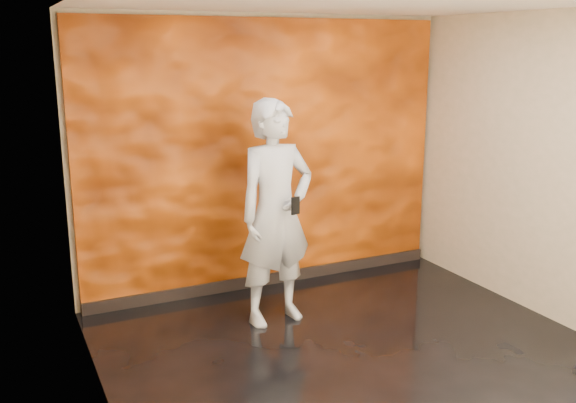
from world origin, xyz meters
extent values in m
cube|color=black|center=(0.00, 0.00, -0.01)|extent=(4.00, 4.00, 0.01)
cube|color=tan|center=(0.00, 2.00, 1.40)|extent=(4.00, 0.02, 2.80)
cube|color=tan|center=(-2.00, 0.00, 1.40)|extent=(0.02, 4.00, 2.80)
cube|color=tan|center=(2.00, 0.00, 1.40)|extent=(0.02, 4.00, 2.80)
cube|color=white|center=(0.00, 0.00, 2.80)|extent=(4.00, 4.00, 0.01)
cube|color=orange|center=(0.00, 1.96, 1.38)|extent=(3.90, 0.06, 2.75)
cube|color=black|center=(0.00, 1.92, 0.06)|extent=(3.90, 0.04, 0.12)
imported|color=#9397A2|center=(-0.32, 1.07, 1.02)|extent=(0.80, 0.58, 2.04)
cube|color=black|center=(-0.26, 0.78, 1.15)|extent=(0.08, 0.04, 0.16)
camera|label=1|loc=(-2.60, -4.01, 2.48)|focal=40.00mm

